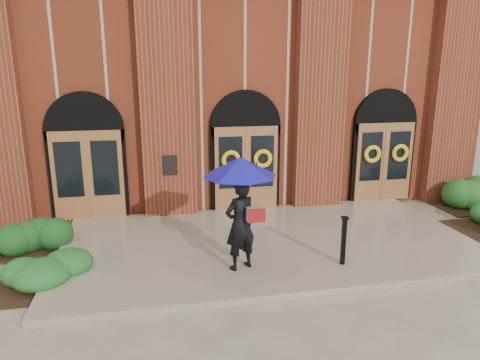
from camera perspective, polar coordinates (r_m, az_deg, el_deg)
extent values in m
plane|color=tan|center=(10.68, 3.99, -8.96)|extent=(90.00, 90.00, 0.00)
cube|color=gray|center=(10.79, 3.78, -8.29)|extent=(10.00, 5.30, 0.15)
cube|color=maroon|center=(18.55, -3.38, 12.09)|extent=(16.00, 12.00, 7.00)
cube|color=black|center=(12.19, -9.31, 1.98)|extent=(0.40, 0.05, 0.55)
cube|color=maroon|center=(12.19, -9.72, 10.76)|extent=(1.50, 0.45, 7.00)
cube|color=maroon|center=(13.15, 10.65, 10.96)|extent=(1.50, 0.45, 7.00)
cube|color=maroon|center=(15.42, 26.59, 10.19)|extent=(1.50, 0.45, 7.00)
cube|color=brown|center=(12.60, -19.58, 0.57)|extent=(1.90, 0.10, 2.50)
cylinder|color=black|center=(12.51, -19.98, 6.28)|extent=(2.10, 0.22, 2.10)
cube|color=brown|center=(12.76, 0.83, 1.57)|extent=(1.90, 0.10, 2.50)
cylinder|color=black|center=(12.68, 0.71, 7.23)|extent=(2.10, 0.22, 2.10)
cube|color=brown|center=(14.40, 18.61, 2.29)|extent=(1.90, 0.10, 2.50)
cylinder|color=black|center=(14.33, 18.73, 7.30)|extent=(2.10, 0.22, 2.10)
torus|color=yellow|center=(12.48, -1.20, 2.70)|extent=(0.57, 0.13, 0.57)
torus|color=yellow|center=(12.69, 3.07, 2.87)|extent=(0.57, 0.13, 0.57)
torus|color=yellow|center=(14.00, 17.25, 3.33)|extent=(0.57, 0.13, 0.57)
torus|color=yellow|center=(14.49, 20.59, 3.41)|extent=(0.57, 0.13, 0.57)
imported|color=black|center=(8.91, 0.02, -5.97)|extent=(0.84, 0.70, 1.95)
cone|color=#13128E|center=(8.56, 0.02, 1.79)|extent=(1.97, 1.97, 0.39)
cylinder|color=black|center=(8.65, 0.41, -1.62)|extent=(0.02, 0.02, 0.65)
cube|color=#A9ACAE|center=(8.74, 2.08, -4.58)|extent=(0.41, 0.31, 0.29)
cube|color=maroon|center=(8.64, 2.24, -4.79)|extent=(0.35, 0.16, 0.29)
cube|color=black|center=(9.52, 13.63, -7.99)|extent=(0.11, 0.11, 1.03)
cube|color=black|center=(9.33, 13.82, -4.94)|extent=(0.17, 0.17, 0.04)
ellipsoid|color=#174518|center=(11.40, -25.08, -6.88)|extent=(2.78, 1.11, 0.71)
ellipsoid|color=#1E591F|center=(9.60, -25.52, -11.50)|extent=(1.48, 1.27, 0.52)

